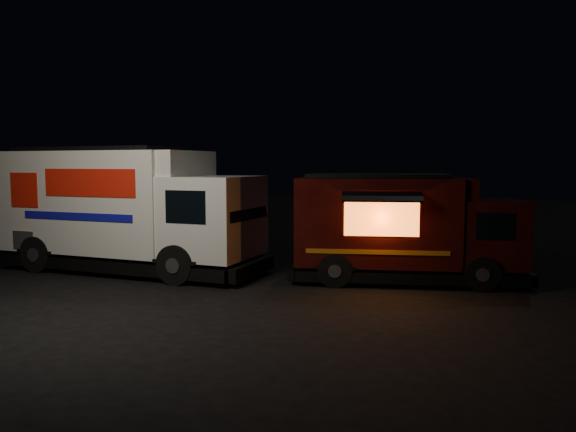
# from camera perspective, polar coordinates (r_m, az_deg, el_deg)

# --- Properties ---
(ground) EXTENTS (80.00, 80.00, 0.00)m
(ground) POSITION_cam_1_polar(r_m,az_deg,el_deg) (14.00, -9.45, -7.25)
(ground) COLOR black
(ground) RESTS_ON ground
(white_truck) EXTENTS (7.86, 3.07, 3.50)m
(white_truck) POSITION_cam_1_polar(r_m,az_deg,el_deg) (16.44, -15.58, 0.67)
(white_truck) COLOR silver
(white_truck) RESTS_ON ground
(red_truck) EXTENTS (6.34, 3.87, 2.77)m
(red_truck) POSITION_cam_1_polar(r_m,az_deg,el_deg) (14.75, 12.00, -1.19)
(red_truck) COLOR black
(red_truck) RESTS_ON ground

